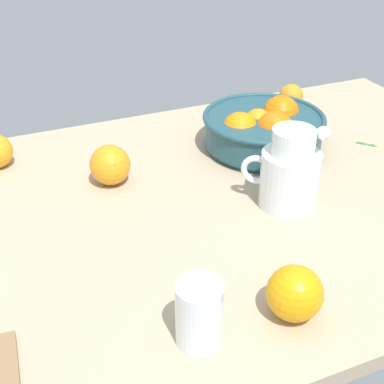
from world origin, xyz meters
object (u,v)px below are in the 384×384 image
(juice_glass, at_px, (199,317))
(loose_orange_4, at_px, (295,293))
(loose_orange_0, at_px, (291,96))
(loose_orange_3, at_px, (110,165))
(fruit_bowl, at_px, (264,129))
(juice_pitcher, at_px, (289,177))

(juice_glass, height_order, loose_orange_4, juice_glass)
(juice_glass, xyz_separation_m, loose_orange_0, (0.56, 0.66, -0.01))
(juice_glass, relative_size, loose_orange_3, 1.18)
(fruit_bowl, bearing_deg, juice_glass, -127.63)
(juice_glass, xyz_separation_m, loose_orange_4, (0.15, -0.01, -0.00))
(fruit_bowl, bearing_deg, loose_orange_3, -177.52)
(fruit_bowl, distance_m, juice_pitcher, 0.24)
(loose_orange_3, bearing_deg, loose_orange_0, 19.42)
(loose_orange_0, bearing_deg, fruit_bowl, -135.99)
(loose_orange_3, bearing_deg, loose_orange_4, -73.52)
(juice_pitcher, relative_size, juice_glass, 1.67)
(fruit_bowl, height_order, loose_orange_0, fruit_bowl)
(juice_glass, bearing_deg, loose_orange_4, -3.70)
(loose_orange_3, distance_m, loose_orange_4, 0.50)
(juice_pitcher, bearing_deg, juice_glass, -139.53)
(loose_orange_0, bearing_deg, juice_glass, -130.10)
(fruit_bowl, relative_size, loose_orange_3, 3.33)
(loose_orange_0, bearing_deg, loose_orange_3, -160.58)
(loose_orange_0, xyz_separation_m, loose_orange_4, (-0.41, -0.67, 0.01))
(juice_glass, height_order, loose_orange_0, juice_glass)
(juice_pitcher, distance_m, juice_glass, 0.39)
(juice_glass, bearing_deg, loose_orange_0, 49.90)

